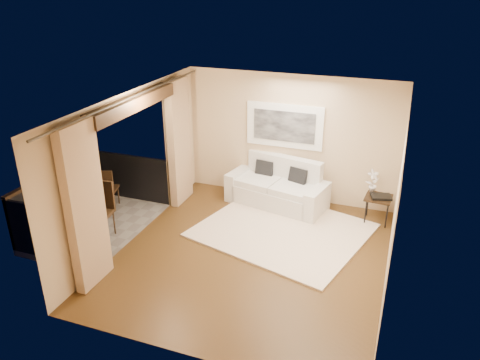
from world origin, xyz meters
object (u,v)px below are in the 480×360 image
at_px(orchid, 373,181).
at_px(balcony_chair_far, 106,186).
at_px(sofa, 278,189).
at_px(side_table, 378,200).
at_px(ice_bucket, 80,188).
at_px(bistro_table, 84,200).
at_px(balcony_chair_near, 101,205).

distance_m(orchid, balcony_chair_far, 5.39).
xyz_separation_m(sofa, side_table, (2.04, -0.09, 0.13)).
bearing_deg(orchid, sofa, -177.54).
bearing_deg(ice_bucket, balcony_chair_far, 87.11).
xyz_separation_m(sofa, bistro_table, (-3.18, -2.25, 0.25)).
relative_size(balcony_chair_near, ice_bucket, 5.37).
xyz_separation_m(side_table, bistro_table, (-5.22, -2.16, 0.12)).
bearing_deg(orchid, side_table, -48.80).
xyz_separation_m(balcony_chair_far, balcony_chair_near, (0.55, -0.93, 0.11)).
bearing_deg(orchid, bistro_table, -155.26).
bearing_deg(balcony_chair_far, balcony_chair_near, 103.68).
xyz_separation_m(sofa, orchid, (1.89, 0.08, 0.42)).
distance_m(sofa, ice_bucket, 3.98).
relative_size(sofa, bistro_table, 3.16).
distance_m(bistro_table, ice_bucket, 0.24).
relative_size(orchid, bistro_table, 0.68).
distance_m(side_table, balcony_chair_far, 5.48).
bearing_deg(side_table, orchid, 131.20).
bearing_deg(balcony_chair_far, side_table, 177.48).
bearing_deg(ice_bucket, sofa, 33.28).
height_order(balcony_chair_far, ice_bucket, balcony_chair_far).
height_order(bistro_table, ice_bucket, ice_bucket).
bearing_deg(balcony_chair_far, ice_bucket, 70.39).
bearing_deg(balcony_chair_near, side_table, 18.65).
xyz_separation_m(bistro_table, ice_bucket, (-0.13, 0.08, 0.18)).
xyz_separation_m(balcony_chair_near, ice_bucket, (-0.58, 0.20, 0.15)).
xyz_separation_m(sofa, balcony_chair_far, (-3.27, -1.44, 0.16)).
bearing_deg(side_table, sofa, 177.39).
bearing_deg(balcony_chair_near, ice_bucket, 154.53).
xyz_separation_m(bistro_table, balcony_chair_near, (0.45, -0.12, 0.03)).
relative_size(side_table, orchid, 1.14).
xyz_separation_m(side_table, orchid, (-0.15, 0.17, 0.30)).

